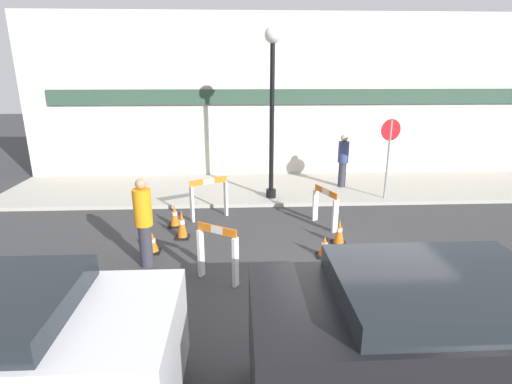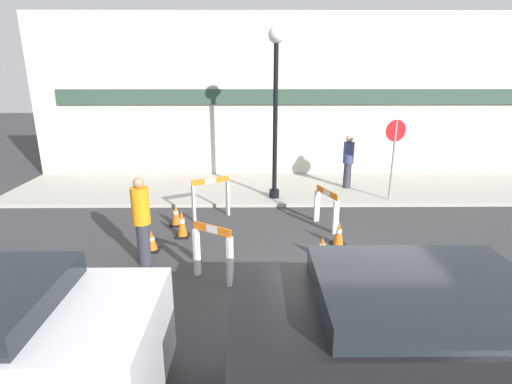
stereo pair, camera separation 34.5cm
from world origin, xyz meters
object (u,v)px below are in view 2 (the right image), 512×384
Objects in this scene: stop_sign at (394,147)px; person_pedestrian at (348,160)px; streetlamp_post at (276,91)px; person_worker at (141,219)px; parked_car_1 at (417,342)px.

person_pedestrian is (-0.95, 1.24, -0.62)m from stop_sign.
streetlamp_post is at bearing -15.43° from stop_sign.
stop_sign is 1.29× the size of person_worker.
streetlamp_post is 3.62m from stop_sign.
streetlamp_post is 2.79× the size of person_pedestrian.
person_pedestrian is (5.11, 4.94, 0.05)m from person_worker.
stop_sign is at bearing -3.87° from streetlamp_post.
person_worker is at bearing 136.29° from parked_car_1.
streetlamp_post is 2.64× the size of person_worker.
person_pedestrian is at bearing 81.61° from parked_car_1.
stop_sign is 7.13m from person_worker.
person_pedestrian is (2.35, 1.02, -2.12)m from streetlamp_post.
person_pedestrian reaches higher than parked_car_1.
streetlamp_post is at bearing 29.29° from person_worker.
parked_car_1 is at bearing -81.95° from streetlamp_post.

